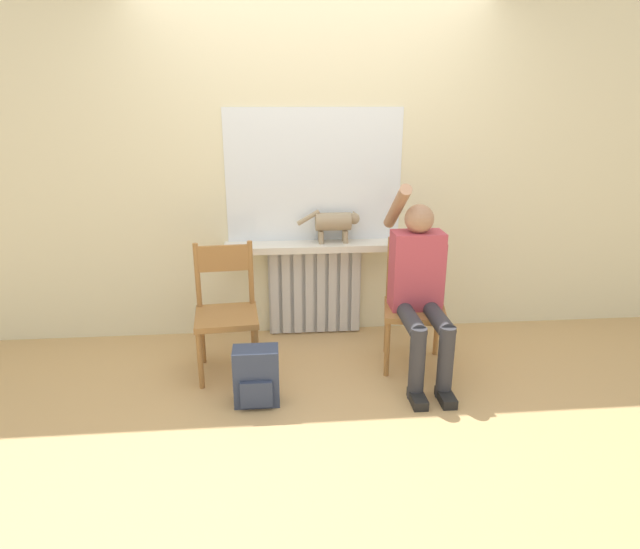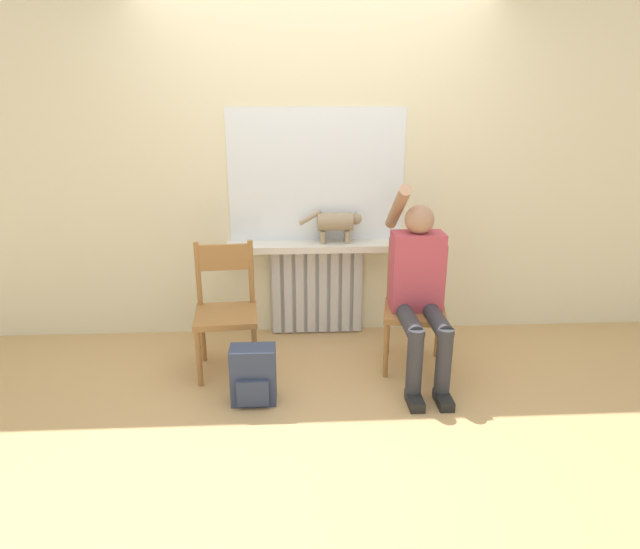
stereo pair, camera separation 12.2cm
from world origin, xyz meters
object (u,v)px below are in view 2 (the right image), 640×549
at_px(chair_right, 415,305).
at_px(cat, 337,222).
at_px(person, 419,286).
at_px(backpack, 253,376).
at_px(chair_left, 226,308).

distance_m(chair_right, cat, 0.87).
xyz_separation_m(person, backpack, (-1.08, -0.32, -0.45)).
height_order(chair_right, person, person).
xyz_separation_m(chair_left, person, (1.28, -0.13, 0.19)).
height_order(chair_right, cat, cat).
bearing_deg(cat, person, -53.27).
bearing_deg(backpack, chair_left, 114.31).
distance_m(chair_left, person, 1.30).
bearing_deg(person, backpack, -163.44).
height_order(chair_left, backpack, chair_left).
bearing_deg(chair_right, person, -82.31).
distance_m(chair_right, backpack, 1.21).
bearing_deg(chair_right, backpack, -146.02).
bearing_deg(chair_left, person, -10.60).
height_order(chair_left, chair_right, same).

